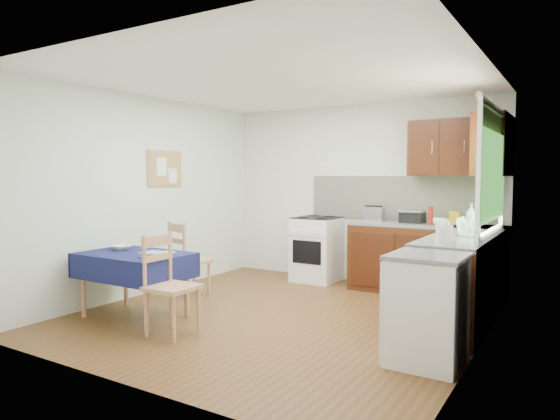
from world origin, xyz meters
The scene contains 33 objects.
floor centered at (0.00, 0.00, 0.00)m, with size 4.20×4.20×0.00m, color #513215.
ceiling centered at (0.00, 0.00, 2.50)m, with size 4.00×4.20×0.02m, color white.
wall_back centered at (0.00, 2.10, 1.25)m, with size 4.00×0.02×2.50m, color silver.
wall_front centered at (0.00, -2.10, 1.25)m, with size 4.00×0.02×2.50m, color silver.
wall_left centered at (-2.00, 0.00, 1.25)m, with size 0.02×4.20×2.50m, color silver.
wall_right centered at (2.00, 0.00, 1.25)m, with size 0.02×4.20×2.50m, color silver.
base_cabinets centered at (1.36, 1.26, 0.43)m, with size 1.90×2.30×0.86m.
worktop_back centered at (1.05, 1.80, 0.88)m, with size 1.90×0.60×0.04m, color slate.
worktop_right centered at (1.70, 0.65, 0.88)m, with size 0.60×1.70×0.04m, color slate.
worktop_corner centered at (1.70, 1.80, 0.88)m, with size 0.60×0.60×0.04m, color slate.
splashback centered at (0.65, 2.08, 1.20)m, with size 2.70×0.02×0.60m, color beige.
upper_cabinets centered at (1.52, 1.80, 1.85)m, with size 1.20×0.85×0.70m.
stove centered at (-0.50, 1.80, 0.46)m, with size 0.60×0.61×0.92m.
window centered at (1.97, 0.70, 1.65)m, with size 0.04×1.48×1.26m.
fridge centered at (1.70, -0.55, 0.44)m, with size 0.58×0.60×0.89m.
corkboard centered at (-1.97, 0.30, 1.60)m, with size 0.04×0.62×0.47m.
dining_table centered at (-1.30, -0.85, 0.58)m, with size 1.14×0.77×0.69m.
chair_far centered at (-1.42, 0.08, 0.50)m, with size 0.52×0.52×0.94m.
chair_near centered at (-0.59, -1.08, 0.50)m, with size 0.43×0.43×0.95m.
toaster centered at (0.35, 1.79, 1.00)m, with size 0.28×0.17×0.21m.
sandwich_press centered at (0.86, 1.83, 0.98)m, with size 0.29×0.25×0.17m.
sauce_bottle centered at (1.14, 1.68, 1.01)m, with size 0.05×0.05×0.23m, color #AE130D.
yellow_packet centered at (1.36, 1.95, 0.98)m, with size 0.12×0.08×0.16m, color gold.
dish_rack centered at (1.69, 0.76, 0.92)m, with size 0.39×0.30×0.19m.
kettle centered at (1.72, -0.10, 1.01)m, with size 0.14×0.14×0.24m.
cup centered at (1.22, 1.68, 0.94)m, with size 0.11×0.11×0.09m, color white.
soap_bottle_a centered at (1.70, 1.14, 1.05)m, with size 0.12×0.12×0.30m, color white.
soap_bottle_b centered at (1.62, 1.40, 0.99)m, with size 0.08×0.08×0.18m, color #2073BD.
soap_bottle_c centered at (1.66, 0.17, 0.99)m, with size 0.15×0.15×0.19m, color #227E32.
plate_bowl centered at (-1.59, -0.78, 0.71)m, with size 0.21×0.21×0.05m, color #EDE7C1.
book centered at (-1.06, -0.73, 0.70)m, with size 0.15×0.21×0.02m, color white.
spice_jar centered at (-1.28, -0.72, 0.73)m, with size 0.04×0.04×0.08m, color #258A32.
tea_towel centered at (-0.94, -0.92, 0.71)m, with size 0.26×0.20×0.05m, color navy.
Camera 1 is at (2.75, -4.50, 1.51)m, focal length 32.00 mm.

